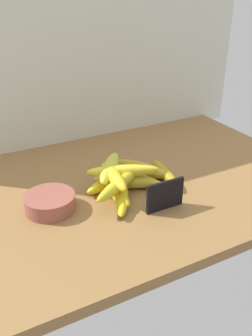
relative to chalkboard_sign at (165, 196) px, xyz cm
name	(u,v)px	position (x,y,z in cm)	size (l,w,h in cm)	color
counter_top	(139,183)	(2.09, 17.22, -5.36)	(110.00, 76.00, 3.00)	olive
back_wall	(85,51)	(2.09, 56.22, 28.14)	(130.00, 2.00, 70.00)	beige
chalkboard_sign	(165,196)	(0.00, 0.00, 0.00)	(11.00, 1.80, 8.40)	black
fruit_bowl	(50,202)	(-26.97, 13.87, -1.67)	(13.47, 13.47, 4.37)	#985043
banana_0	(113,188)	(-8.90, 12.59, -1.73)	(19.88, 4.25, 4.25)	yellow
banana_1	(126,181)	(-3.93, 14.65, -1.67)	(18.88, 4.38, 4.38)	gold
banana_2	(111,181)	(-7.46, 17.35, -1.97)	(18.46, 3.77, 3.77)	yellow
banana_3	(122,197)	(-8.56, 7.94, -2.14)	(18.31, 3.44, 3.44)	yellow
banana_4	(142,169)	(4.18, 19.00, -1.69)	(18.75, 4.34, 4.34)	#B0972A
banana_5	(141,180)	(0.72, 13.96, -2.14)	(18.65, 3.43, 3.43)	gold
banana_6	(165,174)	(9.22, 13.65, -2.11)	(18.52, 3.49, 3.49)	#AE8B1A
banana_7	(118,185)	(-9.33, 8.92, 1.31)	(19.11, 3.45, 3.45)	gold
banana_8	(110,168)	(-7.47, 17.76, 2.07)	(18.62, 4.32, 4.32)	gold
banana_9	(123,171)	(-5.08, 14.01, 2.30)	(20.64, 3.55, 3.55)	yellow
banana_10	(113,176)	(-8.99, 12.33, 2.30)	(16.49, 3.81, 3.81)	yellow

